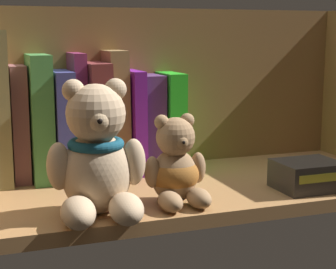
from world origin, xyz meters
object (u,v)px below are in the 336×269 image
(book_8, at_px, (77,115))
(book_13, at_px, (168,120))
(book_10, at_px, (115,112))
(book_12, at_px, (149,122))
(book_6, at_px, (39,117))
(book_7, at_px, (60,124))
(teddy_bear_smaller, at_px, (176,169))
(book_5, at_px, (19,123))
(book_11, at_px, (131,121))
(teddy_bear_larger, at_px, (97,158))
(small_product_box, at_px, (307,175))
(book_9, at_px, (95,118))

(book_8, distance_m, book_13, 0.16)
(book_10, distance_m, book_12, 0.06)
(book_6, bearing_deg, book_7, 0.00)
(book_8, distance_m, teddy_bear_smaller, 0.24)
(book_5, bearing_deg, book_6, 0.00)
(book_5, relative_size, book_7, 1.05)
(book_7, xyz_separation_m, book_12, (0.15, 0.00, -0.01))
(book_13, bearing_deg, book_11, -180.00)
(book_13, bearing_deg, teddy_bear_larger, -128.82)
(book_13, bearing_deg, book_10, -180.00)
(book_10, bearing_deg, book_13, 0.00)
(teddy_bear_smaller, bearing_deg, book_8, 115.34)
(book_7, distance_m, teddy_bear_smaller, 0.25)
(book_11, distance_m, book_12, 0.03)
(book_13, relative_size, small_product_box, 1.78)
(book_12, height_order, small_product_box, book_12)
(teddy_bear_smaller, bearing_deg, small_product_box, -0.47)
(book_11, height_order, small_product_box, book_11)
(book_10, distance_m, small_product_box, 0.33)
(book_10, xyz_separation_m, book_13, (0.10, 0.00, -0.02))
(book_6, height_order, book_7, book_6)
(book_5, bearing_deg, small_product_box, -27.14)
(book_8, height_order, book_9, book_8)
(book_6, height_order, book_13, book_6)
(book_5, xyz_separation_m, book_13, (0.26, 0.00, -0.01))
(book_10, xyz_separation_m, small_product_box, (0.25, -0.21, -0.08))
(book_10, bearing_deg, book_5, 180.00)
(teddy_bear_larger, xyz_separation_m, small_product_box, (0.33, 0.01, -0.05))
(book_8, relative_size, book_11, 1.17)
(book_5, xyz_separation_m, book_7, (0.07, 0.00, -0.00))
(book_6, relative_size, book_11, 1.16)
(book_6, xyz_separation_m, teddy_bear_smaller, (0.16, -0.21, -0.05))
(book_12, bearing_deg, book_11, -180.00)
(book_9, xyz_separation_m, small_product_box, (0.28, -0.21, -0.07))
(book_7, xyz_separation_m, book_13, (0.19, 0.00, -0.00))
(book_7, distance_m, book_11, 0.12)
(book_7, distance_m, book_8, 0.03)
(book_6, relative_size, teddy_bear_smaller, 1.61)
(book_13, distance_m, small_product_box, 0.27)
(small_product_box, bearing_deg, book_6, 150.89)
(book_5, distance_m, teddy_bear_larger, 0.24)
(book_13, bearing_deg, book_5, -180.00)
(book_8, bearing_deg, book_12, -0.00)
(book_5, height_order, teddy_bear_smaller, book_5)
(book_12, bearing_deg, teddy_bear_larger, -122.64)
(book_13, bearing_deg, book_6, -180.00)
(teddy_bear_larger, bearing_deg, book_12, 57.36)
(book_12, distance_m, book_13, 0.04)
(book_13, xyz_separation_m, small_product_box, (0.15, -0.21, -0.06))
(book_10, xyz_separation_m, book_11, (0.03, -0.00, -0.02))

